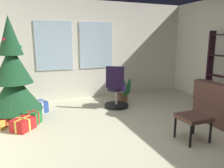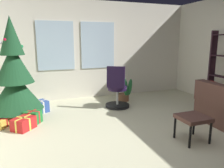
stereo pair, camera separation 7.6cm
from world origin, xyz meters
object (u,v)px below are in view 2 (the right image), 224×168
object	(u,v)px
holiday_tree	(15,77)
office_chair	(117,92)
gift_box_blue	(40,106)
bookshelf	(222,75)
gift_box_green	(33,117)
footstool	(193,120)
gift_box_gold	(2,123)
gift_box_red	(24,123)
potted_plant	(124,92)

from	to	relation	value
holiday_tree	office_chair	xyz separation A→B (m)	(2.13, -0.15, -0.44)
gift_box_blue	bookshelf	bearing A→B (deg)	-15.28
holiday_tree	gift_box_blue	world-z (taller)	holiday_tree
gift_box_blue	office_chair	bearing A→B (deg)	-10.01
gift_box_green	gift_box_blue	xyz separation A→B (m)	(0.16, 0.62, 0.01)
holiday_tree	office_chair	world-z (taller)	holiday_tree
footstool	gift_box_blue	distance (m)	3.13
holiday_tree	gift_box_green	size ratio (longest dim) A/B	6.81
gift_box_gold	gift_box_blue	world-z (taller)	gift_box_blue
footstool	gift_box_blue	bearing A→B (deg)	133.40
holiday_tree	gift_box_gold	bearing A→B (deg)	-118.33
holiday_tree	bookshelf	bearing A→B (deg)	-11.97
gift_box_blue	office_chair	world-z (taller)	office_chair
gift_box_red	potted_plant	bearing A→B (deg)	22.91
holiday_tree	gift_box_red	world-z (taller)	holiday_tree
footstool	office_chair	distance (m)	2.03
holiday_tree	gift_box_red	size ratio (longest dim) A/B	5.44
gift_box_gold	office_chair	world-z (taller)	office_chair
office_chair	gift_box_gold	bearing A→B (deg)	-172.54
footstool	gift_box_red	world-z (taller)	footstool
gift_box_blue	office_chair	distance (m)	1.72
gift_box_red	gift_box_green	distance (m)	0.30
footstool	gift_box_green	xyz separation A→B (m)	(-2.31, 1.65, -0.23)
holiday_tree	gift_box_green	xyz separation A→B (m)	(0.29, -0.47, -0.71)
bookshelf	gift_box_green	bearing A→B (deg)	173.63
gift_box_red	gift_box_green	xyz separation A→B (m)	(0.16, 0.26, 0.01)
footstool	gift_box_red	xyz separation A→B (m)	(-2.47, 1.39, -0.24)
gift_box_green	office_chair	size ratio (longest dim) A/B	0.37
footstool	office_chair	size ratio (longest dim) A/B	0.45
gift_box_green	potted_plant	xyz separation A→B (m)	(2.21, 0.74, 0.12)
holiday_tree	potted_plant	size ratio (longest dim) A/B	3.93
gift_box_green	office_chair	distance (m)	1.89
gift_box_blue	potted_plant	xyz separation A→B (m)	(2.04, 0.12, 0.11)
bookshelf	gift_box_gold	bearing A→B (deg)	174.20
gift_box_gold	holiday_tree	bearing A→B (deg)	61.67
gift_box_blue	office_chair	xyz separation A→B (m)	(1.68, -0.30, 0.26)
gift_box_red	potted_plant	size ratio (longest dim) A/B	0.72
gift_box_gold	gift_box_blue	bearing A→B (deg)	41.04
footstool	gift_box_gold	size ratio (longest dim) A/B	1.08
gift_box_blue	bookshelf	distance (m)	4.15
office_chair	potted_plant	bearing A→B (deg)	48.55
gift_box_green	office_chair	bearing A→B (deg)	9.97
office_chair	gift_box_red	bearing A→B (deg)	-163.68
gift_box_green	bookshelf	xyz separation A→B (m)	(4.11, -0.46, 0.65)
office_chair	potted_plant	size ratio (longest dim) A/B	1.56
holiday_tree	potted_plant	bearing A→B (deg)	6.04
holiday_tree	bookshelf	distance (m)	4.50
holiday_tree	gift_box_red	distance (m)	1.04
footstool	bookshelf	distance (m)	2.20
gift_box_red	office_chair	distance (m)	2.10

